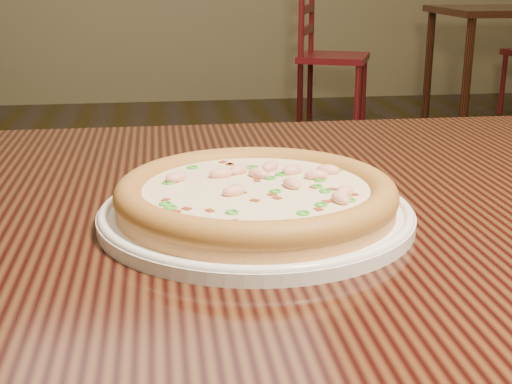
{
  "coord_description": "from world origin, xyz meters",
  "views": [
    {
      "loc": [
        0.02,
        -0.94,
        0.99
      ],
      "look_at": [
        0.11,
        -0.3,
        0.78
      ],
      "focal_mm": 50.0,
      "sensor_mm": 36.0,
      "label": 1
    }
  ],
  "objects": [
    {
      "name": "pizza",
      "position": [
        0.11,
        -0.3,
        0.78
      ],
      "size": [
        0.27,
        0.27,
        0.03
      ],
      "color": "tan",
      "rests_on": "plate"
    },
    {
      "name": "plate",
      "position": [
        0.11,
        -0.3,
        0.76
      ],
      "size": [
        0.3,
        0.3,
        0.02
      ],
      "color": "white",
      "rests_on": "hero_table"
    },
    {
      "name": "hero_table",
      "position": [
        0.23,
        -0.25,
        0.65
      ],
      "size": [
        1.2,
        0.8,
        0.75
      ],
      "color": "black",
      "rests_on": "ground"
    },
    {
      "name": "chair_c",
      "position": [
        1.09,
        3.55,
        0.44
      ],
      "size": [
        0.55,
        0.55,
        0.95
      ],
      "color": "maroon",
      "rests_on": "ground"
    }
  ]
}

